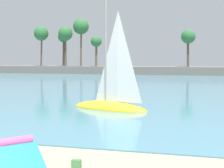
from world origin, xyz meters
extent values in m
cube|color=teal|center=(0.00, 57.42, 0.03)|extent=(220.00, 102.76, 0.06)
cube|color=slate|center=(0.00, 68.80, 0.90)|extent=(96.77, 6.00, 1.80)
cylinder|color=brown|center=(-25.03, 68.68, 5.25)|extent=(0.65, 0.53, 6.91)
sphere|color=#2D6633|center=(-25.03, 68.68, 8.70)|extent=(2.61, 2.61, 2.61)
cylinder|color=brown|center=(-24.21, 67.93, 5.59)|extent=(0.44, 0.58, 7.60)
sphere|color=#2D6633|center=(-24.21, 67.93, 9.39)|extent=(3.34, 3.34, 3.34)
cylinder|color=brown|center=(-20.93, 69.46, 6.44)|extent=(0.44, 0.72, 9.28)
sphere|color=#2D6633|center=(-20.93, 69.46, 11.07)|extent=(3.70, 3.70, 3.70)
cylinder|color=brown|center=(3.80, 67.71, 5.01)|extent=(0.65, 0.65, 6.45)
sphere|color=#2D6633|center=(3.80, 67.71, 8.23)|extent=(3.03, 3.03, 3.03)
cylinder|color=brown|center=(-16.80, 68.22, 4.65)|extent=(0.50, 0.79, 5.71)
sphere|color=#2D6633|center=(-16.80, 68.22, 7.49)|extent=(2.53, 2.53, 2.53)
cylinder|color=brown|center=(-30.32, 67.74, 5.65)|extent=(0.84, 0.74, 7.73)
sphere|color=#2D6633|center=(-30.32, 67.74, 9.51)|extent=(3.45, 3.45, 3.45)
cube|color=#47844C|center=(2.78, 3.23, 0.22)|extent=(0.32, 0.24, 0.44)
cube|color=#47844C|center=(2.76, 3.36, 0.12)|extent=(0.23, 0.11, 0.20)
ellipsoid|color=yellow|center=(0.33, 16.39, 0.06)|extent=(6.21, 3.47, 1.19)
cylinder|color=gray|center=(0.05, 16.47, 4.37)|extent=(0.18, 0.18, 7.44)
pyramid|color=white|center=(1.01, 16.17, 3.82)|extent=(2.61, 0.97, 6.32)
camera|label=1|loc=(6.63, -6.91, 3.71)|focal=54.76mm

